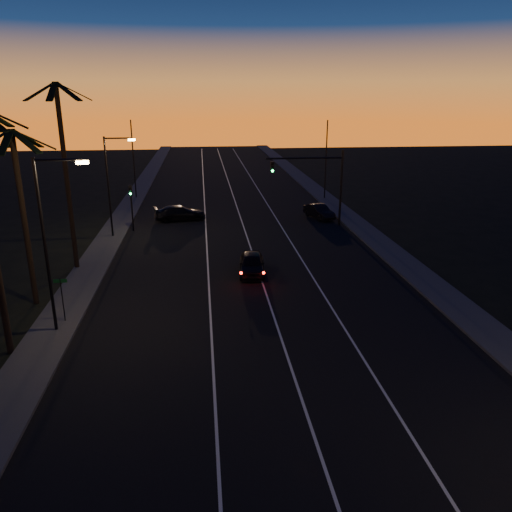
{
  "coord_description": "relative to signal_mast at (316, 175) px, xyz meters",
  "views": [
    {
      "loc": [
        -3.23,
        -4.42,
        11.8
      ],
      "look_at": [
        -0.22,
        23.11,
        2.76
      ],
      "focal_mm": 35.0,
      "sensor_mm": 36.0,
      "label": 1
    }
  ],
  "objects": [
    {
      "name": "lane_stripe_left",
      "position": [
        -10.14,
        -9.99,
        -4.76
      ],
      "size": [
        0.12,
        160.0,
        0.01
      ],
      "primitive_type": "cube",
      "color": "silver",
      "rests_on": "road"
    },
    {
      "name": "street_sign",
      "position": [
        -17.94,
        -18.99,
        -3.13
      ],
      "size": [
        0.7,
        0.06,
        2.6
      ],
      "color": "black",
      "rests_on": "ground"
    },
    {
      "name": "palm_far",
      "position": [
        -19.34,
        -9.99,
        2.83
      ],
      "size": [
        4.25,
        4.16,
        12.53
      ],
      "color": "black",
      "rests_on": "ground"
    },
    {
      "name": "lane_stripe_right",
      "position": [
        -3.14,
        -9.99,
        -4.76
      ],
      "size": [
        0.12,
        160.0,
        0.01
      ],
      "primitive_type": "cube",
      "color": "silver",
      "rests_on": "road"
    },
    {
      "name": "signal_post",
      "position": [
        -16.64,
        -0.01,
        -1.89
      ],
      "size": [
        0.28,
        0.37,
        4.2
      ],
      "color": "black",
      "rests_on": "ground"
    },
    {
      "name": "right_car",
      "position": [
        1.12,
        2.97,
        -4.1
      ],
      "size": [
        2.58,
        4.33,
        1.35
      ],
      "color": "black",
      "rests_on": "road"
    },
    {
      "name": "cross_car",
      "position": [
        -12.58,
        3.55,
        -4.05
      ],
      "size": [
        5.2,
        2.73,
        1.44
      ],
      "color": "black",
      "rests_on": "road"
    },
    {
      "name": "sidewalk_left",
      "position": [
        -18.34,
        -9.99,
        -4.7
      ],
      "size": [
        2.4,
        170.0,
        0.16
      ],
      "primitive_type": "cube",
      "color": "#383835",
      "rests_on": "ground"
    },
    {
      "name": "lead_car",
      "position": [
        -7.14,
        -12.31,
        -4.06
      ],
      "size": [
        2.05,
        4.81,
        1.43
      ],
      "color": "black",
      "rests_on": "road"
    },
    {
      "name": "far_pole_left",
      "position": [
        -18.14,
        15.01,
        -0.28
      ],
      "size": [
        0.14,
        0.14,
        9.0
      ],
      "primitive_type": "cylinder",
      "color": "black",
      "rests_on": "ground"
    },
    {
      "name": "signal_mast",
      "position": [
        0.0,
        0.0,
        0.0
      ],
      "size": [
        7.1,
        0.41,
        7.0
      ],
      "color": "black",
      "rests_on": "ground"
    },
    {
      "name": "sidewalk_right",
      "position": [
        4.06,
        -9.99,
        -4.7
      ],
      "size": [
        2.4,
        170.0,
        0.16
      ],
      "primitive_type": "cube",
      "color": "#383835",
      "rests_on": "ground"
    },
    {
      "name": "streetlight_left_far",
      "position": [
        -17.82,
        -1.99,
        0.28
      ],
      "size": [
        2.55,
        0.26,
        8.5
      ],
      "color": "black",
      "rests_on": "ground"
    },
    {
      "name": "far_pole_right",
      "position": [
        3.86,
        12.01,
        -0.28
      ],
      "size": [
        0.14,
        0.14,
        9.0
      ],
      "primitive_type": "cylinder",
      "color": "black",
      "rests_on": "ground"
    },
    {
      "name": "road",
      "position": [
        -7.14,
        -9.99,
        -4.78
      ],
      "size": [
        20.0,
        170.0,
        0.01
      ],
      "primitive_type": "cube",
      "color": "black",
      "rests_on": "ground"
    },
    {
      "name": "streetlight_left_near",
      "position": [
        -17.84,
        -19.99,
        0.54
      ],
      "size": [
        2.55,
        0.26,
        9.0
      ],
      "color": "black",
      "rests_on": "ground"
    },
    {
      "name": "lane_stripe_mid",
      "position": [
        -6.64,
        -9.99,
        -4.76
      ],
      "size": [
        0.12,
        160.0,
        0.01
      ],
      "primitive_type": "cube",
      "color": "silver",
      "rests_on": "road"
    },
    {
      "name": "palm_mid",
      "position": [
        -20.34,
        -15.99,
        1.47
      ],
      "size": [
        4.25,
        4.16,
        10.03
      ],
      "color": "black",
      "rests_on": "ground"
    }
  ]
}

